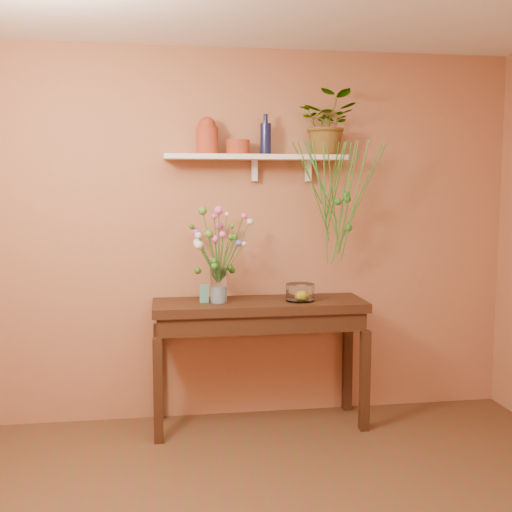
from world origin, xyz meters
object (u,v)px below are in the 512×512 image
blue_bottle (266,138)px  spider_plant (328,124)px  sideboard (259,319)px  terracotta_jug (207,136)px  bouquet (216,241)px  glass_vase (219,288)px  glass_bowl (300,293)px

blue_bottle → spider_plant: bearing=0.8°
sideboard → terracotta_jug: terracotta_jug is taller
sideboard → bouquet: bearing=-174.5°
blue_bottle → spider_plant: (0.46, 0.01, 0.11)m
blue_bottle → spider_plant: spider_plant is taller
blue_bottle → bouquet: 0.82m
sideboard → blue_bottle: (0.06, 0.14, 1.28)m
terracotta_jug → blue_bottle: bearing=0.4°
sideboard → blue_bottle: 1.29m
glass_vase → sideboard: bearing=3.6°
sideboard → glass_bowl: glass_bowl is taller
blue_bottle → bouquet: size_ratio=0.53×
terracotta_jug → bouquet: 0.74m
blue_bottle → bouquet: bearing=-156.1°
sideboard → glass_vase: size_ratio=6.15×
spider_plant → glass_bowl: size_ratio=2.24×
terracotta_jug → bouquet: size_ratio=0.48×
spider_plant → glass_bowl: (-0.24, -0.18, -1.20)m
terracotta_jug → blue_bottle: blue_bottle is taller
blue_bottle → bouquet: blue_bottle is taller
blue_bottle → sideboard: bearing=-115.5°
terracotta_jug → glass_bowl: size_ratio=1.28×
terracotta_jug → glass_bowl: bearing=-15.3°
glass_bowl → blue_bottle: bearing=141.2°
sideboard → blue_bottle: size_ratio=5.23×
sideboard → terracotta_jug: bearing=159.2°
sideboard → glass_bowl: bearing=-8.1°
spider_plant → bouquet: bearing=-168.3°
spider_plant → glass_bowl: spider_plant is taller
glass_vase → bouquet: size_ratio=0.45×
sideboard → spider_plant: 1.49m
sideboard → terracotta_jug: size_ratio=5.78×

